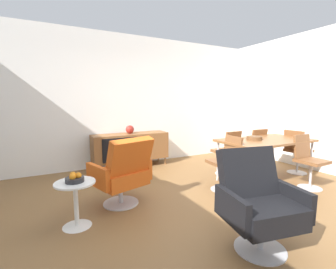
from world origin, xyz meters
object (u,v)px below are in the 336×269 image
at_px(sideboard, 131,147).
at_px(dining_table, 265,142).
at_px(fruit_bowl, 75,178).
at_px(dining_chair_back_right, 254,147).
at_px(lounge_chair_red, 123,172).
at_px(dining_chair_far_end, 297,150).
at_px(side_table_round, 76,199).
at_px(dining_chair_front_right, 308,159).
at_px(dining_chair_back_left, 228,151).
at_px(dining_chair_near_window, 226,161).
at_px(armchair_black_shell, 258,200).
at_px(wooden_bowl_on_table, 254,138).
at_px(vase_cobalt, 130,129).

bearing_deg(sideboard, dining_table, -47.73).
relative_size(dining_table, fruit_bowl, 8.00).
distance_m(dining_chair_back_right, fruit_bowl, 3.55).
bearing_deg(lounge_chair_red, sideboard, 67.87).
xyz_separation_m(dining_chair_far_end, lounge_chair_red, (-3.40, 0.20, -0.00)).
distance_m(side_table_round, fruit_bowl, 0.24).
xyz_separation_m(dining_chair_front_right, dining_chair_back_left, (-0.70, 1.12, 0.00)).
bearing_deg(side_table_round, dining_chair_near_window, 2.07).
distance_m(dining_chair_front_right, fruit_bowl, 3.52).
bearing_deg(dining_chair_far_end, fruit_bowl, -178.83).
relative_size(dining_chair_back_left, armchair_black_shell, 0.90).
bearing_deg(dining_chair_far_end, dining_chair_front_right, -134.21).
bearing_deg(dining_chair_back_right, fruit_bowl, -169.51).
relative_size(dining_chair_back_right, fruit_bowl, 4.28).
height_order(dining_chair_far_end, side_table_round, dining_chair_far_end).
bearing_deg(side_table_round, dining_chair_front_right, -7.72).
relative_size(dining_table, armchair_black_shell, 1.69).
height_order(dining_chair_back_left, armchair_black_shell, armchair_black_shell).
distance_m(dining_chair_back_right, dining_chair_far_end, 0.78).
height_order(wooden_bowl_on_table, dining_chair_back_left, dining_chair_back_left).
bearing_deg(vase_cobalt, dining_chair_back_right, -33.34).
distance_m(dining_chair_back_right, dining_chair_back_left, 0.69).
relative_size(sideboard, dining_chair_back_right, 1.87).
distance_m(dining_chair_near_window, dining_chair_far_end, 1.78).
xyz_separation_m(dining_chair_near_window, dining_chair_far_end, (1.78, 0.00, 0.00)).
xyz_separation_m(sideboard, dining_chair_back_right, (2.13, -1.41, 0.03)).
height_order(vase_cobalt, wooden_bowl_on_table, vase_cobalt).
distance_m(wooden_bowl_on_table, dining_chair_back_right, 0.79).
bearing_deg(dining_chair_front_right, wooden_bowl_on_table, 130.90).
bearing_deg(side_table_round, dining_table, 1.57).
relative_size(vase_cobalt, dining_table, 0.11).
bearing_deg(sideboard, vase_cobalt, 162.70).
relative_size(sideboard, dining_chair_front_right, 1.87).
xyz_separation_m(sideboard, dining_chair_far_end, (2.68, -1.97, 0.03)).
bearing_deg(lounge_chair_red, dining_chair_near_window, -7.04).
bearing_deg(wooden_bowl_on_table, dining_table, -20.38).
bearing_deg(lounge_chair_red, wooden_bowl_on_table, -3.01).
xyz_separation_m(dining_table, side_table_round, (-3.14, -0.09, -0.38)).
distance_m(sideboard, armchair_black_shell, 3.26).
bearing_deg(armchair_black_shell, dining_chair_near_window, 59.59).
distance_m(vase_cobalt, wooden_bowl_on_table, 2.48).
height_order(dining_chair_front_right, lounge_chair_red, lounge_chair_red).
bearing_deg(dining_chair_back_left, sideboard, 135.69).
height_order(dining_chair_near_window, side_table_round, dining_chair_near_window).
bearing_deg(dining_chair_back_left, armchair_black_shell, -125.05).
bearing_deg(vase_cobalt, dining_chair_far_end, -36.32).
relative_size(vase_cobalt, fruit_bowl, 0.88).
height_order(dining_chair_back_right, armchair_black_shell, armchair_black_shell).
distance_m(vase_cobalt, side_table_round, 2.50).
bearing_deg(fruit_bowl, dining_table, 1.58).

